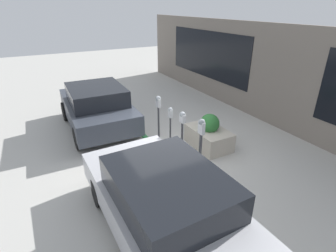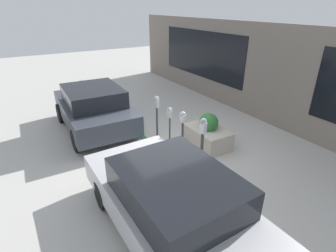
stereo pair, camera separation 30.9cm
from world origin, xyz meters
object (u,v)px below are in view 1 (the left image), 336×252
parking_meter_fourth (158,107)px  parked_car_middle (97,106)px  parking_meter_middle (170,119)px  parked_car_front (165,202)px  parking_meter_second (182,126)px  parking_meter_nearest (201,138)px  planter_box (209,135)px

parking_meter_fourth → parked_car_middle: (1.63, 1.57, -0.24)m
parking_meter_middle → parked_car_front: (-2.88, 1.68, -0.20)m
parking_meter_fourth → parked_car_middle: size_ratio=0.35×
parking_meter_middle → parking_meter_fourth: 0.81m
parking_meter_fourth → parked_car_middle: 2.27m
parking_meter_middle → parked_car_front: 3.34m
parking_meter_second → parking_meter_fourth: 1.56m
parking_meter_nearest → parked_car_front: 2.17m
parking_meter_nearest → parked_car_front: bearing=128.3°
parked_car_middle → parking_meter_nearest: bearing=-156.9°
parking_meter_middle → planter_box: (-0.50, -1.07, -0.55)m
parking_meter_nearest → parking_meter_fourth: bearing=0.2°
parking_meter_nearest → parking_meter_fourth: parking_meter_nearest is taller
parked_car_front → parked_car_middle: bearing=-2.6°
parking_meter_fourth → parking_meter_nearest: bearing=-179.8°
parking_meter_nearest → parked_car_middle: size_ratio=0.38×
parking_meter_second → planter_box: 1.31m
parking_meter_middle → planter_box: parking_meter_middle is taller
parked_car_front → parking_meter_fourth: bearing=-25.9°
planter_box → parked_car_middle: parked_car_middle is taller
parking_meter_middle → planter_box: 1.30m
planter_box → parking_meter_nearest: bearing=134.9°
parking_meter_fourth → parked_car_front: bearing=155.5°
parking_meter_nearest → parking_meter_middle: parking_meter_nearest is taller
parked_car_front → parking_meter_second: bearing=-38.9°
parking_meter_second → parking_meter_fourth: size_ratio=1.02×
parking_meter_fourth → parked_car_front: 4.06m
parking_meter_fourth → parked_car_front: (-3.68, 1.68, -0.30)m
parking_meter_middle → parked_car_middle: size_ratio=0.32×
parking_meter_nearest → parking_meter_second: bearing=4.1°
planter_box → parked_car_middle: 3.96m
parking_meter_second → parked_car_front: bearing=142.6°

